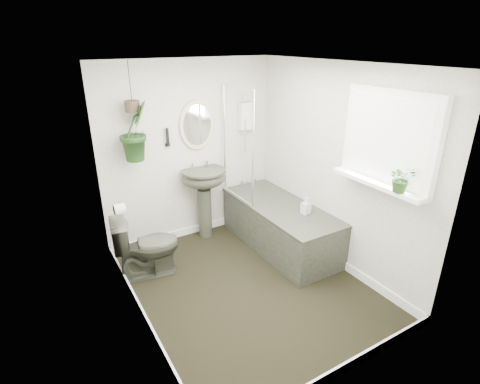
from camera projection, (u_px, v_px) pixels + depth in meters
floor at (247, 285)px, 4.11m from camera, size 2.30×2.80×0.02m
ceiling at (249, 63)px, 3.22m from camera, size 2.30×2.80×0.02m
wall_back at (190, 152)px, 4.79m from camera, size 2.30×0.02×2.30m
wall_front at (357, 254)px, 2.55m from camera, size 2.30×0.02×2.30m
wall_left at (130, 214)px, 3.12m from camera, size 0.02×2.80×2.30m
wall_right at (335, 168)px, 4.22m from camera, size 0.02×2.80×2.30m
skirting at (247, 281)px, 4.09m from camera, size 2.30×2.80×0.10m
bathtub at (280, 226)px, 4.77m from camera, size 0.72×1.72×0.58m
bath_screen at (238, 145)px, 4.63m from camera, size 0.04×0.72×1.40m
shower_box at (246, 116)px, 4.96m from camera, size 0.20×0.10×0.35m
oval_mirror at (197, 125)px, 4.67m from camera, size 0.46×0.03×0.62m
wall_sconce at (168, 137)px, 4.51m from camera, size 0.04×0.04×0.22m
toilet_roll_holder at (119, 209)px, 3.80m from camera, size 0.11×0.11×0.11m
window_recess at (389, 139)px, 3.43m from camera, size 0.08×1.00×0.90m
window_sill at (377, 183)px, 3.56m from camera, size 0.18×1.00×0.04m
window_blinds at (386, 140)px, 3.41m from camera, size 0.01×0.86×0.76m
toilet at (147, 246)px, 4.17m from camera, size 0.77×0.51×0.73m
pedestal_sink at (205, 203)px, 4.96m from camera, size 0.64×0.57×0.96m
sill_plant at (402, 179)px, 3.26m from camera, size 0.28×0.27×0.25m
hanging_plant at (135, 131)px, 4.17m from camera, size 0.47×0.45×0.67m
soap_bottle at (306, 206)px, 4.40m from camera, size 0.09×0.09×0.20m
hanging_pot at (132, 106)px, 4.07m from camera, size 0.16×0.16×0.12m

